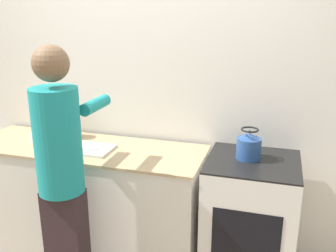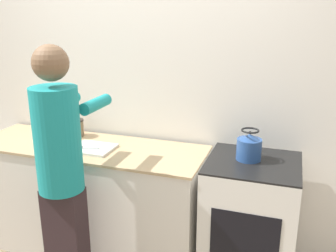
# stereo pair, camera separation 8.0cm
# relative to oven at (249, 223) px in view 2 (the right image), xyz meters

# --- Properties ---
(wall_back) EXTENTS (8.00, 0.05, 2.60)m
(wall_back) POSITION_rel_oven_xyz_m (-0.92, 0.36, 0.84)
(wall_back) COLOR white
(wall_back) RESTS_ON ground_plane
(counter) EXTENTS (1.81, 0.61, 0.89)m
(counter) POSITION_rel_oven_xyz_m (-1.24, 0.00, -0.02)
(counter) COLOR silver
(counter) RESTS_ON ground_plane
(oven) EXTENTS (0.61, 0.59, 0.92)m
(oven) POSITION_rel_oven_xyz_m (0.00, 0.00, 0.00)
(oven) COLOR silver
(oven) RESTS_ON ground_plane
(person) EXTENTS (0.32, 0.57, 1.69)m
(person) POSITION_rel_oven_xyz_m (-1.13, -0.51, 0.48)
(person) COLOR #2D2023
(person) RESTS_ON ground_plane
(cutting_board) EXTENTS (0.30, 0.26, 0.02)m
(cutting_board) POSITION_rel_oven_xyz_m (-1.16, -0.06, 0.44)
(cutting_board) COLOR silver
(cutting_board) RESTS_ON counter
(knife) EXTENTS (0.20, 0.08, 0.01)m
(knife) POSITION_rel_oven_xyz_m (-1.21, -0.09, 0.45)
(knife) COLOR silver
(knife) RESTS_ON cutting_board
(kettle) EXTENTS (0.16, 0.16, 0.21)m
(kettle) POSITION_rel_oven_xyz_m (-0.04, 0.03, 0.55)
(kettle) COLOR #284C8C
(kettle) RESTS_ON oven
(bowl_prep) EXTENTS (0.18, 0.18, 0.07)m
(bowl_prep) POSITION_rel_oven_xyz_m (-1.61, -0.01, 0.46)
(bowl_prep) COLOR silver
(bowl_prep) RESTS_ON counter
(canister_jar) EXTENTS (0.13, 0.13, 0.14)m
(canister_jar) POSITION_rel_oven_xyz_m (-1.45, 0.18, 0.50)
(canister_jar) COLOR #756047
(canister_jar) RESTS_ON counter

